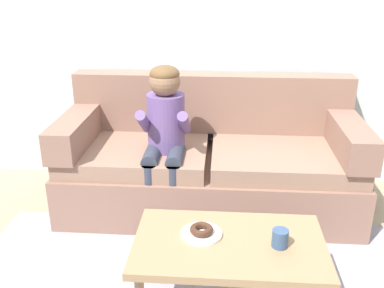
{
  "coord_description": "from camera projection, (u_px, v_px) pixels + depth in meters",
  "views": [
    {
      "loc": [
        0.13,
        -2.15,
        1.69
      ],
      "look_at": [
        -0.06,
        0.45,
        0.65
      ],
      "focal_mm": 41.07,
      "sensor_mm": 36.0,
      "label": 1
    }
  ],
  "objects": [
    {
      "name": "donut",
      "position": [
        201.0,
        230.0,
        2.21
      ],
      "size": [
        0.16,
        0.16,
        0.04
      ],
      "primitive_type": "torus",
      "rotation": [
        0.0,
        0.0,
        1.99
      ],
      "color": "#422619",
      "rests_on": "plate"
    },
    {
      "name": "mug",
      "position": [
        280.0,
        238.0,
        2.12
      ],
      "size": [
        0.08,
        0.08,
        0.09
      ],
      "primitive_type": "cylinder",
      "color": "#334C72",
      "rests_on": "coffee_table"
    },
    {
      "name": "person_child",
      "position": [
        165.0,
        130.0,
        2.99
      ],
      "size": [
        0.34,
        0.58,
        1.1
      ],
      "color": "#664C84",
      "rests_on": "ground"
    },
    {
      "name": "wall_back",
      "position": [
        209.0,
        9.0,
        3.4
      ],
      "size": [
        8.0,
        0.1,
        2.8
      ],
      "primitive_type": "cube",
      "color": "silver",
      "rests_on": "ground"
    },
    {
      "name": "ground",
      "position": [
        197.0,
        273.0,
        2.62
      ],
      "size": [
        10.0,
        10.0,
        0.0
      ],
      "primitive_type": "plane",
      "color": "#9E896B"
    },
    {
      "name": "plate",
      "position": [
        201.0,
        234.0,
        2.22
      ],
      "size": [
        0.21,
        0.21,
        0.01
      ],
      "primitive_type": "cylinder",
      "color": "white",
      "rests_on": "coffee_table"
    },
    {
      "name": "couch",
      "position": [
        210.0,
        163.0,
        3.28
      ],
      "size": [
        2.13,
        0.9,
        0.95
      ],
      "color": "#846051",
      "rests_on": "ground"
    },
    {
      "name": "toy_controller",
      "position": [
        296.0,
        269.0,
        2.62
      ],
      "size": [
        0.23,
        0.09,
        0.05
      ],
      "rotation": [
        0.0,
        0.0,
        0.52
      ],
      "color": "red",
      "rests_on": "ground"
    },
    {
      "name": "coffee_table",
      "position": [
        229.0,
        250.0,
        2.18
      ],
      "size": [
        0.95,
        0.57,
        0.44
      ],
      "color": "#937551",
      "rests_on": "ground"
    }
  ]
}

